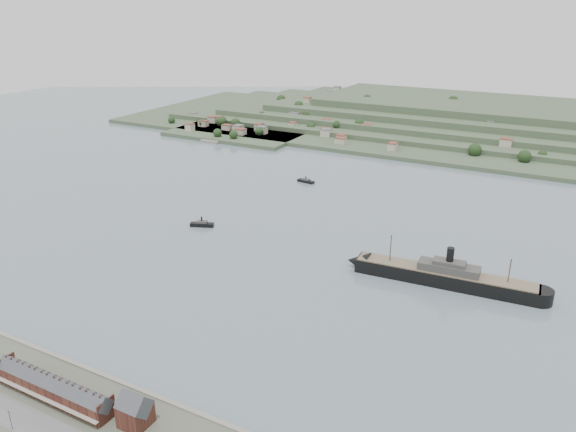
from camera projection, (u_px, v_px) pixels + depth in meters
The scene contains 7 objects.
ground at pixel (286, 249), 350.57m from camera, with size 1400.00×1400.00×0.00m, color slate.
terrace_row at pixel (54, 388), 214.66m from camera, with size 55.60×9.80×11.07m.
gabled_building at pixel (135, 410), 200.87m from camera, with size 10.40×10.18×14.09m.
far_peninsula at pixel (467, 121), 656.47m from camera, with size 760.00×309.00×30.00m.
steamship at pixel (439, 275), 306.37m from camera, with size 110.56×19.85×26.51m.
tugboat at pixel (202, 224), 384.27m from camera, with size 16.44×10.00×7.21m.
ferry_west at pixel (306, 181), 476.66m from camera, with size 15.84×6.41×5.77m.
Camera 1 is at (152.78, -280.57, 145.81)m, focal length 35.00 mm.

